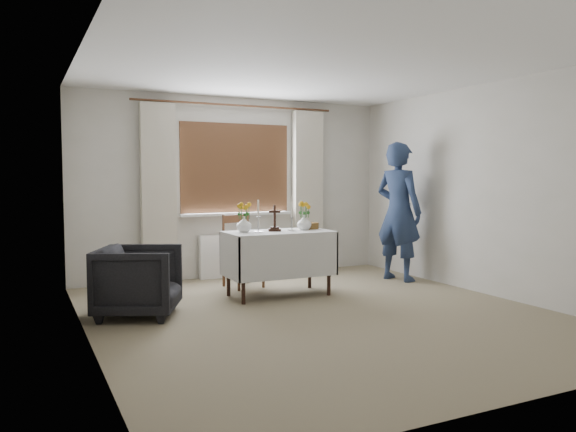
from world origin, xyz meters
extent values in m
plane|color=gray|center=(0.00, 0.00, 0.00)|extent=(5.00, 5.00, 0.00)
cube|color=silver|center=(-0.02, 1.01, 0.38)|extent=(1.24, 0.64, 0.76)
imported|color=black|center=(-1.69, 0.73, 0.36)|extent=(1.03, 1.02, 0.71)
imported|color=navy|center=(1.86, 1.22, 0.93)|extent=(0.64, 0.79, 1.86)
cube|color=white|center=(0.00, 2.42, 0.30)|extent=(1.10, 0.10, 0.60)
imported|color=white|center=(-0.42, 1.10, 0.85)|extent=(0.23, 0.23, 0.18)
imported|color=white|center=(0.33, 1.03, 0.85)|extent=(0.18, 0.18, 0.18)
cylinder|color=brown|center=(0.45, 1.11, 0.80)|extent=(0.25, 0.25, 0.08)
camera|label=1|loc=(-2.77, -4.92, 1.40)|focal=35.00mm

